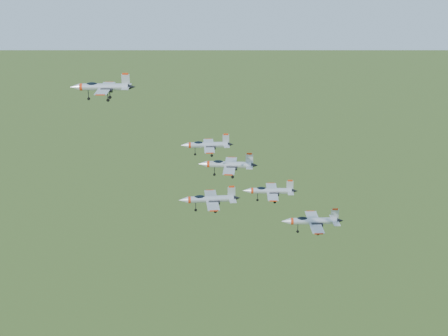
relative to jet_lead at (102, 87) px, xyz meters
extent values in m
cylinder|color=#B1B6BE|center=(0.38, -0.09, -0.03)|extent=(9.82, 3.52, 1.41)
cone|color=#B1B6BE|center=(-5.33, 1.20, -0.03)|extent=(2.21, 1.80, 1.41)
cone|color=black|center=(5.87, -1.33, -0.03)|extent=(1.74, 1.50, 1.20)
ellipsoid|color=black|center=(-1.95, 0.44, 0.50)|extent=(2.55, 1.51, 0.89)
cube|color=#B1B6BE|center=(-0.08, -3.09, -0.30)|extent=(3.48, 5.20, 0.15)
cube|color=#B1B6BE|center=(1.26, 2.82, -0.30)|extent=(3.48, 5.20, 0.15)
cube|color=#B1B6BE|center=(4.71, -1.06, 1.43)|extent=(1.61, 0.48, 2.27)
cube|color=red|center=(4.71, -1.06, 2.62)|extent=(1.20, 0.41, 0.38)
cylinder|color=#B1B6BE|center=(19.69, -9.77, -10.64)|extent=(7.91, 2.45, 1.13)
cone|color=#B1B6BE|center=(15.06, -8.97, -10.64)|extent=(1.74, 1.38, 1.13)
cone|color=black|center=(24.14, -10.54, -10.64)|extent=(1.36, 1.15, 0.96)
ellipsoid|color=black|center=(17.80, -9.45, -10.21)|extent=(2.02, 1.13, 0.72)
cube|color=#B1B6BE|center=(19.44, -12.20, -10.85)|extent=(2.62, 4.11, 0.12)
cube|color=#B1B6BE|center=(20.27, -7.40, -10.85)|extent=(2.62, 4.11, 0.12)
cube|color=#B1B6BE|center=(23.20, -10.38, -9.46)|extent=(1.30, 0.32, 1.83)
cube|color=red|center=(23.20, -10.38, -8.50)|extent=(0.96, 0.28, 0.30)
cylinder|color=#B1B6BE|center=(17.37, -23.11, -16.56)|extent=(8.46, 2.28, 1.21)
cone|color=#B1B6BE|center=(12.39, -22.46, -16.56)|extent=(1.82, 1.42, 1.21)
cone|color=black|center=(22.17, -23.74, -16.56)|extent=(1.42, 1.19, 1.03)
ellipsoid|color=black|center=(15.34, -22.85, -16.11)|extent=(2.14, 1.13, 0.77)
cube|color=#B1B6BE|center=(17.22, -25.72, -16.79)|extent=(2.65, 4.34, 0.13)
cube|color=#B1B6BE|center=(17.89, -20.55, -16.79)|extent=(2.65, 4.34, 0.13)
cube|color=#B1B6BE|center=(21.15, -23.61, -15.31)|extent=(1.40, 0.29, 1.95)
cube|color=red|center=(21.15, -23.61, -14.28)|extent=(1.03, 0.26, 0.33)
cylinder|color=#B1B6BE|center=(24.89, -6.19, -16.57)|extent=(9.29, 4.05, 1.35)
cone|color=#B1B6BE|center=(19.55, -4.53, -16.57)|extent=(2.18, 1.84, 1.35)
cone|color=black|center=(30.02, -7.79, -16.57)|extent=(1.72, 1.52, 1.14)
ellipsoid|color=black|center=(22.71, -5.52, -16.07)|extent=(2.46, 1.60, 0.85)
cube|color=#B1B6BE|center=(24.22, -9.02, -16.83)|extent=(3.63, 5.05, 0.14)
cube|color=#B1B6BE|center=(25.95, -3.49, -16.83)|extent=(3.63, 5.05, 0.14)
cube|color=#B1B6BE|center=(28.94, -7.45, -15.18)|extent=(1.52, 0.58, 2.17)
cube|color=red|center=(28.94, -7.45, -14.04)|extent=(1.13, 0.48, 0.36)
cylinder|color=#B1B6BE|center=(30.38, -18.45, -18.06)|extent=(7.95, 3.06, 1.14)
cone|color=#B1B6BE|center=(25.78, -17.28, -18.06)|extent=(1.82, 1.50, 1.14)
cone|color=black|center=(34.81, -19.58, -18.06)|extent=(1.43, 1.24, 0.97)
ellipsoid|color=black|center=(28.51, -17.97, -17.63)|extent=(2.08, 1.27, 0.73)
cube|color=#B1B6BE|center=(29.95, -20.88, -18.28)|extent=(2.91, 4.25, 0.12)
cube|color=#B1B6BE|center=(31.16, -16.11, -18.28)|extent=(2.91, 4.25, 0.12)
cube|color=#B1B6BE|center=(33.88, -19.34, -16.87)|extent=(1.30, 0.43, 1.85)
cube|color=red|center=(33.88, -19.34, -15.91)|extent=(0.97, 0.36, 0.31)
cylinder|color=#B1B6BE|center=(42.99, -9.92, -29.86)|extent=(10.19, 3.44, 1.46)
cone|color=#B1B6BE|center=(37.05, -8.71, -29.86)|extent=(2.27, 1.83, 1.46)
cone|color=black|center=(48.71, -11.08, -29.86)|extent=(1.79, 1.53, 1.24)
ellipsoid|color=black|center=(40.57, -9.42, -29.31)|extent=(2.63, 1.52, 0.93)
cube|color=#B1B6BE|center=(42.59, -13.04, -30.14)|extent=(3.51, 5.35, 0.16)
cube|color=#B1B6BE|center=(43.84, -6.88, -30.14)|extent=(3.51, 5.35, 0.16)
cube|color=#B1B6BE|center=(47.50, -10.83, -28.35)|extent=(1.68, 0.47, 2.36)
cube|color=red|center=(47.50, -10.83, -27.11)|extent=(1.24, 0.40, 0.39)
camera|label=1|loc=(-3.99, -125.47, 28.71)|focal=50.00mm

